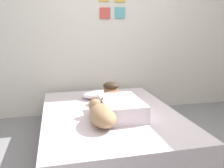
% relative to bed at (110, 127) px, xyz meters
% --- Properties ---
extents(ground_plane, '(12.97, 12.97, 0.00)m').
position_rel_bed_xyz_m(ground_plane, '(0.30, -0.52, -0.19)').
color(ground_plane, gray).
extents(back_wall, '(4.48, 0.12, 2.50)m').
position_rel_bed_xyz_m(back_wall, '(0.30, 1.18, 1.06)').
color(back_wall, silver).
rests_on(back_wall, ground).
extents(bed, '(1.55, 2.10, 0.39)m').
position_rel_bed_xyz_m(bed, '(0.00, 0.00, 0.00)').
color(bed, gray).
rests_on(bed, ground).
extents(pillow, '(0.52, 0.32, 0.11)m').
position_rel_bed_xyz_m(pillow, '(0.00, 0.56, 0.25)').
color(pillow, silver).
rests_on(pillow, bed).
extents(person_lying, '(0.43, 0.92, 0.27)m').
position_rel_bed_xyz_m(person_lying, '(0.09, -0.01, 0.30)').
color(person_lying, silver).
rests_on(person_lying, bed).
extents(dog, '(0.26, 0.57, 0.21)m').
position_rel_bed_xyz_m(dog, '(-0.16, -0.34, 0.30)').
color(dog, '#9E7A56').
rests_on(dog, bed).
extents(coffee_cup, '(0.12, 0.09, 0.07)m').
position_rel_bed_xyz_m(coffee_cup, '(0.25, 0.33, 0.23)').
color(coffee_cup, teal).
rests_on(coffee_cup, bed).
extents(cell_phone, '(0.07, 0.14, 0.01)m').
position_rel_bed_xyz_m(cell_phone, '(0.30, 0.02, 0.20)').
color(cell_phone, black).
rests_on(cell_phone, bed).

